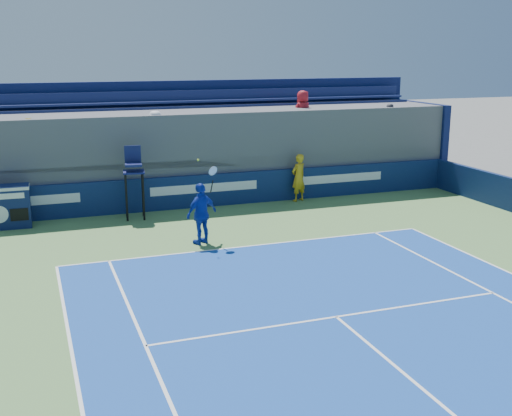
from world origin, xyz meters
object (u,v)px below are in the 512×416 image
object	(u,v)px
ball_person	(298,178)
umpire_chair	(134,175)
tennis_player	(202,213)
match_clock	(9,205)

from	to	relation	value
ball_person	umpire_chair	size ratio (longest dim) A/B	0.73
ball_person	tennis_player	distance (m)	6.41
umpire_chair	tennis_player	distance (m)	3.92
tennis_player	umpire_chair	bearing A→B (deg)	110.63
match_clock	tennis_player	distance (m)	6.60
ball_person	match_clock	xyz separation A→B (m)	(-10.27, -0.30, -0.17)
match_clock	umpire_chair	distance (m)	4.08
umpire_chair	tennis_player	xyz separation A→B (m)	(1.36, -3.63, -0.60)
match_clock	umpire_chair	world-z (taller)	umpire_chair
match_clock	tennis_player	size ratio (longest dim) A/B	0.54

